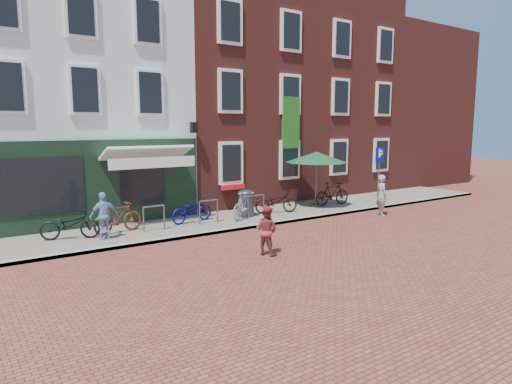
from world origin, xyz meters
TOP-DOWN VIEW (x-y plane):
  - ground at (0.00, 0.00)m, footprint 80.00×80.00m
  - sidewalk at (1.00, 1.50)m, footprint 24.00×3.00m
  - building_stucco at (-5.00, 7.00)m, footprint 8.00×8.00m
  - building_brick_mid at (2.00, 7.00)m, footprint 6.00×8.00m
  - building_brick_right at (8.00, 7.00)m, footprint 6.00×8.00m
  - filler_right at (14.50, 7.00)m, footprint 7.00×8.00m
  - litter_bin at (0.27, 1.51)m, footprint 0.58×0.58m
  - parking_sign at (6.64, 0.65)m, footprint 0.50×0.08m
  - parasol at (3.85, 1.61)m, footprint 2.59×2.59m
  - woman at (5.00, -0.91)m, footprint 0.58×0.68m
  - boy at (-1.93, -2.80)m, footprint 0.72×0.80m
  - cafe_person at (-5.14, 1.00)m, footprint 0.84×0.37m
  - bicycle_0 at (-5.98, 1.59)m, footprint 1.80×1.13m
  - bicycle_1 at (-4.54, 1.59)m, footprint 1.71×0.75m
  - bicycle_2 at (-1.90, 1.67)m, footprint 1.78×0.90m
  - bicycle_3 at (-0.06, 1.16)m, footprint 1.66×1.23m
  - bicycle_4 at (1.60, 1.40)m, footprint 1.80×1.11m
  - bicycle_5 at (4.62, 1.42)m, footprint 1.70×0.72m

SIDE VIEW (x-z plane):
  - ground at x=0.00m, z-range 0.00..0.00m
  - sidewalk at x=1.00m, z-range 0.00..0.10m
  - bicycle_0 at x=-5.98m, z-range 0.10..0.99m
  - bicycle_2 at x=-1.90m, z-range 0.10..0.99m
  - bicycle_4 at x=1.60m, z-range 0.10..0.99m
  - bicycle_1 at x=-4.54m, z-range 0.10..1.09m
  - bicycle_3 at x=-0.06m, z-range 0.10..1.09m
  - bicycle_5 at x=4.62m, z-range 0.10..1.09m
  - litter_bin at x=0.27m, z-range 0.12..1.19m
  - boy at x=-1.93m, z-range 0.00..1.33m
  - woman at x=5.00m, z-range 0.00..1.59m
  - cafe_person at x=-5.14m, z-range 0.10..1.52m
  - parking_sign at x=6.64m, z-range 0.56..2.98m
  - parasol at x=3.85m, z-range 1.06..3.46m
  - building_stucco at x=-5.00m, z-range 0.00..9.00m
  - filler_right at x=14.50m, z-range 0.00..9.00m
  - building_brick_mid at x=2.00m, z-range 0.00..10.00m
  - building_brick_right at x=8.00m, z-range 0.00..10.00m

